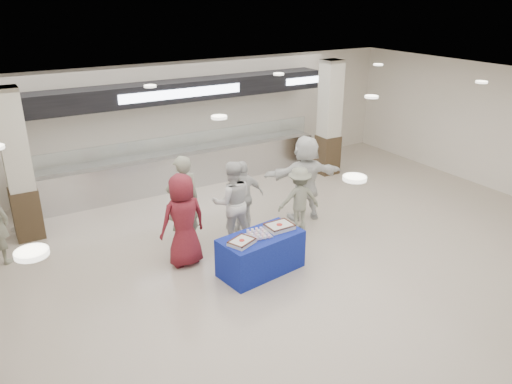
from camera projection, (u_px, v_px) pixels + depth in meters
ground at (296, 275)px, 9.25m from camera, size 14.00×14.00×0.00m
serving_line at (180, 144)px, 13.12m from camera, size 8.70×0.85×2.80m
column_left at (19, 169)px, 10.14m from camera, size 0.55×0.55×3.20m
column_right at (329, 121)px, 13.92m from camera, size 0.55×0.55×3.20m
display_table at (261, 253)px, 9.26m from camera, size 1.65×1.00×0.75m
sheet_cake_left at (242, 242)px, 8.79m from camera, size 0.53×0.48×0.09m
sheet_cake_right at (279, 226)px, 9.36m from camera, size 0.51×0.40×0.10m
cupcake_tray at (258, 234)px, 9.08m from camera, size 0.47×0.38×0.07m
civilian_maroon at (183, 220)px, 9.34m from camera, size 0.91×0.62×1.82m
soldier_a at (183, 201)px, 10.07m from camera, size 0.71×0.47×1.92m
chef_tall at (232, 202)px, 10.22m from camera, size 1.01×0.88×1.76m
chef_short at (243, 197)px, 10.67m from camera, size 0.97×0.46×1.61m
soldier_b at (299, 199)px, 10.81m from camera, size 1.03×0.75×1.43m
civilian_white at (305, 178)px, 11.24m from camera, size 1.91×1.07×1.97m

